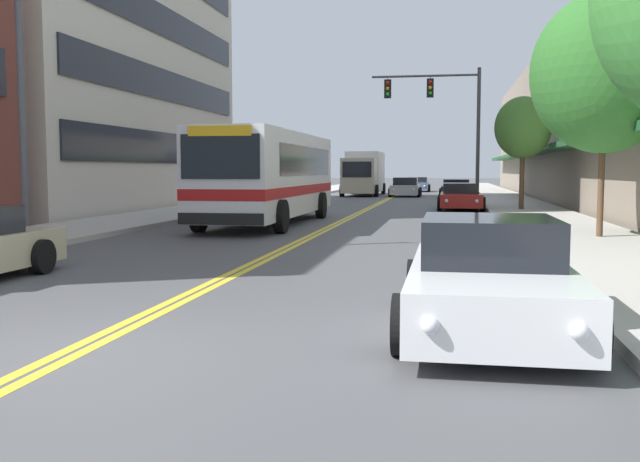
# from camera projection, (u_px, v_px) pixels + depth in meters

# --- Properties ---
(ground_plane) EXTENTS (240.00, 240.00, 0.00)m
(ground_plane) POSITION_uv_depth(u_px,v_px,m) (385.00, 200.00, 43.51)
(ground_plane) COLOR #4C4C4F
(sidewalk_left) EXTENTS (3.45, 106.00, 0.15)m
(sidewalk_left) POSITION_uv_depth(u_px,v_px,m) (270.00, 198.00, 44.77)
(sidewalk_left) COLOR #B2ADA5
(sidewalk_left) RESTS_ON ground_plane
(sidewalk_right) EXTENTS (3.45, 106.00, 0.15)m
(sidewalk_right) POSITION_uv_depth(u_px,v_px,m) (507.00, 200.00, 42.23)
(sidewalk_right) COLOR #B2ADA5
(sidewalk_right) RESTS_ON ground_plane
(centre_line) EXTENTS (0.34, 106.00, 0.01)m
(centre_line) POSITION_uv_depth(u_px,v_px,m) (385.00, 200.00, 43.51)
(centre_line) COLOR yellow
(centre_line) RESTS_ON ground_plane
(storefront_row_right) EXTENTS (9.10, 68.00, 9.23)m
(storefront_row_right) POSITION_uv_depth(u_px,v_px,m) (616.00, 122.00, 40.79)
(storefront_row_right) COLOR gray
(storefront_row_right) RESTS_ON ground_plane
(city_bus) EXTENTS (2.83, 11.04, 3.11)m
(city_bus) POSITION_uv_depth(u_px,v_px,m) (271.00, 173.00, 24.76)
(city_bus) COLOR silver
(city_bus) RESTS_ON ground_plane
(car_black_parked_left_mid) EXTENTS (2.08, 4.68, 1.33)m
(car_black_parked_left_mid) POSITION_uv_depth(u_px,v_px,m) (305.00, 192.00, 40.75)
(car_black_parked_left_mid) COLOR black
(car_black_parked_left_mid) RESTS_ON ground_plane
(car_white_parked_right_foreground) EXTENTS (2.05, 4.60, 1.30)m
(car_white_parked_right_foreground) POSITION_uv_depth(u_px,v_px,m) (489.00, 278.00, 8.36)
(car_white_parked_right_foreground) COLOR white
(car_white_parked_right_foreground) RESTS_ON ground_plane
(car_navy_parked_right_mid) EXTENTS (2.20, 4.88, 1.23)m
(car_navy_parked_right_mid) POSITION_uv_depth(u_px,v_px,m) (456.00, 189.00, 47.65)
(car_navy_parked_right_mid) COLOR #19234C
(car_navy_parked_right_mid) RESTS_ON ground_plane
(car_red_parked_right_far) EXTENTS (2.12, 4.92, 1.25)m
(car_red_parked_right_far) POSITION_uv_depth(u_px,v_px,m) (461.00, 197.00, 33.37)
(car_red_parked_right_far) COLOR maroon
(car_red_parked_right_far) RESTS_ON ground_plane
(car_silver_moving_lead) EXTENTS (2.17, 4.33, 1.33)m
(car_silver_moving_lead) POSITION_uv_depth(u_px,v_px,m) (405.00, 188.00, 49.99)
(car_silver_moving_lead) COLOR #B7B7BC
(car_silver_moving_lead) RESTS_ON ground_plane
(car_slate_blue_moving_second) EXTENTS (2.08, 4.21, 1.24)m
(car_slate_blue_moving_second) POSITION_uv_depth(u_px,v_px,m) (418.00, 185.00, 61.42)
(car_slate_blue_moving_second) COLOR #475675
(car_slate_blue_moving_second) RESTS_ON ground_plane
(box_truck) EXTENTS (2.66, 8.02, 3.18)m
(box_truck) POSITION_uv_depth(u_px,v_px,m) (364.00, 173.00, 52.30)
(box_truck) COLOR beige
(box_truck) RESTS_ON ground_plane
(traffic_signal_mast) EXTENTS (5.37, 0.38, 6.87)m
(traffic_signal_mast) POSITION_uv_depth(u_px,v_px,m) (443.00, 109.00, 35.36)
(traffic_signal_mast) COLOR #47474C
(traffic_signal_mast) RESTS_ON ground_plane
(street_lamp_left_near) EXTENTS (2.57, 0.28, 9.21)m
(street_lamp_left_near) POSITION_uv_depth(u_px,v_px,m) (32.00, 2.00, 15.08)
(street_lamp_left_near) COLOR #47474C
(street_lamp_left_near) RESTS_ON ground_plane
(street_tree_right_mid) EXTENTS (3.70, 3.70, 6.21)m
(street_tree_right_mid) POSITION_uv_depth(u_px,v_px,m) (605.00, 73.00, 18.06)
(street_tree_right_mid) COLOR brown
(street_tree_right_mid) RESTS_ON sidewalk_right
(street_tree_right_far) EXTENTS (2.45, 2.45, 4.90)m
(street_tree_right_far) POSITION_uv_depth(u_px,v_px,m) (523.00, 128.00, 31.00)
(street_tree_right_far) COLOR brown
(street_tree_right_far) RESTS_ON sidewalk_right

